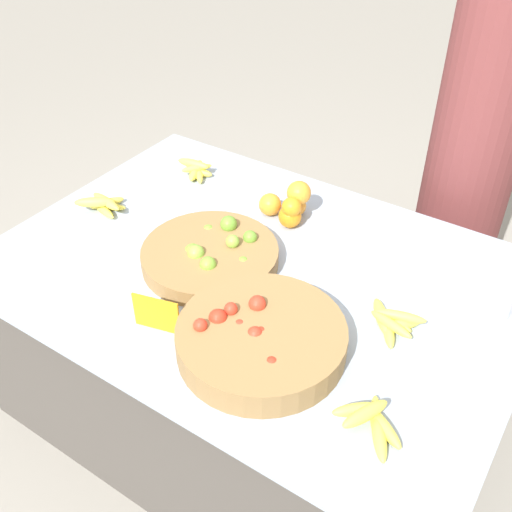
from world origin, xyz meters
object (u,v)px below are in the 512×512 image
metal_bowl (460,276)px  price_sign (156,314)px  tomato_basket (261,339)px  lime_bowl (210,255)px  vendor_person (474,151)px

metal_bowl → price_sign: size_ratio=2.70×
tomato_basket → metal_bowl: tomato_basket is taller
metal_bowl → tomato_basket: bearing=-122.3°
lime_bowl → vendor_person: size_ratio=0.25×
lime_bowl → tomato_basket: size_ratio=0.95×
lime_bowl → price_sign: 0.32m
vendor_person → lime_bowl: bearing=-119.0°
lime_bowl → metal_bowl: lime_bowl is taller
metal_bowl → vendor_person: bearing=105.7°
lime_bowl → price_sign: size_ratio=3.21×
lime_bowl → metal_bowl: 0.75m
metal_bowl → price_sign: 0.89m
vendor_person → tomato_basket: bearing=-98.8°
tomato_basket → price_sign: price_sign is taller
metal_bowl → lime_bowl: bearing=-154.4°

